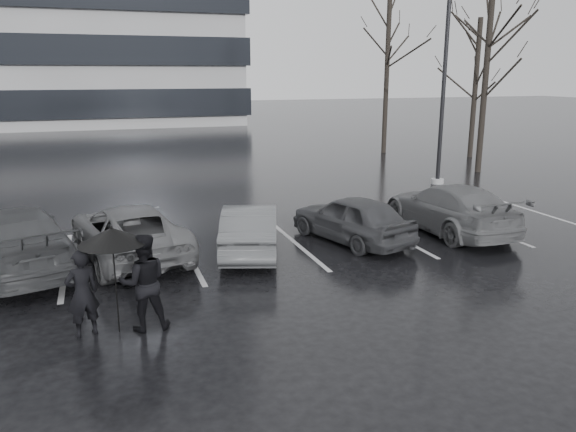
% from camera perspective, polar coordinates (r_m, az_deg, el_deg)
% --- Properties ---
extents(ground, '(160.00, 160.00, 0.00)m').
position_cam_1_polar(ground, '(12.35, 1.75, -6.02)').
color(ground, black).
rests_on(ground, ground).
extents(car_main, '(2.47, 3.94, 1.25)m').
position_cam_1_polar(car_main, '(14.69, 6.50, -0.24)').
color(car_main, black).
rests_on(car_main, ground).
extents(car_west_a, '(2.31, 3.90, 1.21)m').
position_cam_1_polar(car_west_a, '(13.75, -3.85, -1.27)').
color(car_west_a, '#323234').
rests_on(car_west_a, ground).
extents(car_west_b, '(2.89, 4.87, 1.27)m').
position_cam_1_polar(car_west_b, '(13.92, -15.89, -1.49)').
color(car_west_b, '#454548').
rests_on(car_west_b, ground).
extents(car_west_c, '(3.33, 5.24, 1.42)m').
position_cam_1_polar(car_west_c, '(13.85, -26.04, -2.18)').
color(car_west_c, black).
rests_on(car_west_c, ground).
extents(car_east, '(1.95, 4.63, 1.33)m').
position_cam_1_polar(car_east, '(16.18, 16.07, 0.80)').
color(car_east, '#454548').
rests_on(car_east, ground).
extents(pedestrian_left, '(0.64, 0.52, 1.50)m').
position_cam_1_polar(pedestrian_left, '(9.98, -20.17, -7.39)').
color(pedestrian_left, black).
rests_on(pedestrian_left, ground).
extents(pedestrian_right, '(0.83, 0.64, 1.70)m').
position_cam_1_polar(pedestrian_right, '(9.88, -14.46, -6.54)').
color(pedestrian_right, black).
rests_on(pedestrian_right, ground).
extents(umbrella, '(1.10, 1.10, 1.87)m').
position_cam_1_polar(umbrella, '(9.62, -17.46, -1.95)').
color(umbrella, black).
rests_on(umbrella, ground).
extents(lamp_post, '(0.50, 0.50, 9.13)m').
position_cam_1_polar(lamp_post, '(22.89, 15.60, 13.51)').
color(lamp_post, '#9B9B9E').
rests_on(lamp_post, ground).
extents(stall_stripes, '(19.72, 5.00, 0.00)m').
position_cam_1_polar(stall_stripes, '(14.39, -4.73, -3.08)').
color(stall_stripes, '#B1B1B4').
rests_on(stall_stripes, ground).
extents(tree_east, '(0.26, 0.26, 8.00)m').
position_cam_1_polar(tree_east, '(26.32, 19.41, 12.88)').
color(tree_east, black).
rests_on(tree_east, ground).
extents(tree_ne, '(0.26, 0.26, 7.00)m').
position_cam_1_polar(tree_ne, '(31.03, 18.47, 12.13)').
color(tree_ne, black).
rests_on(tree_ne, ground).
extents(tree_north, '(0.26, 0.26, 8.50)m').
position_cam_1_polar(tree_north, '(31.66, 10.00, 14.02)').
color(tree_north, black).
rests_on(tree_north, ground).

